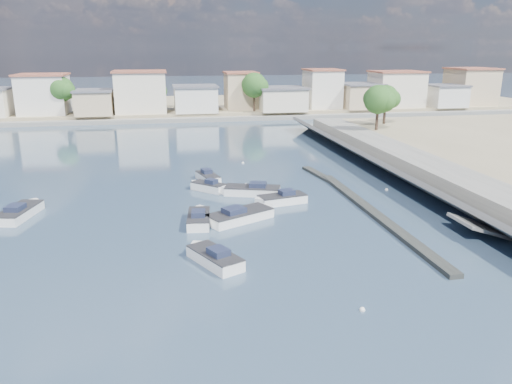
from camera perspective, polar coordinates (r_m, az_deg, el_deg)
ground at (r=71.31m, az=-1.62°, el=4.69°), size 400.00×400.00×0.00m
seawall_walkway at (r=52.96m, az=23.52°, el=0.28°), size 5.00×90.00×1.80m
breakwater at (r=47.45m, az=11.91°, el=-1.35°), size 2.00×31.02×0.35m
far_shore_land at (r=122.27m, az=-5.50°, el=9.76°), size 160.00×40.00×1.40m
far_shore_quay at (r=101.56m, az=-4.39°, el=8.32°), size 160.00×2.50×0.80m
far_town at (r=108.52m, az=0.94°, el=11.28°), size 113.01×12.80×8.35m
shore_trees at (r=99.35m, az=0.61°, el=11.57°), size 74.56×38.32×7.92m
motorboat_a at (r=34.51m, az=-4.95°, el=-7.46°), size 3.73×5.06×1.48m
motorboat_b at (r=42.22m, az=-6.55°, el=-3.02°), size 2.28×5.03×1.48m
motorboat_c at (r=49.97m, az=-0.74°, el=0.14°), size 6.17×3.68×1.48m
motorboat_d at (r=47.07m, az=2.74°, el=-0.90°), size 5.14×2.75×1.48m
motorboat_e at (r=48.13m, az=-25.28°, el=-2.09°), size 3.26×5.92×1.48m
motorboat_f at (r=51.61m, az=-5.60°, el=0.58°), size 3.67×3.62×1.48m
motorboat_g at (r=55.04m, az=-5.43°, el=1.58°), size 2.58×4.67×1.48m
motorboat_h at (r=42.62m, az=-1.54°, el=-2.72°), size 6.31×4.70×1.48m
mooring_buoys at (r=47.68m, az=6.57°, el=-1.17°), size 14.31×38.14×0.34m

